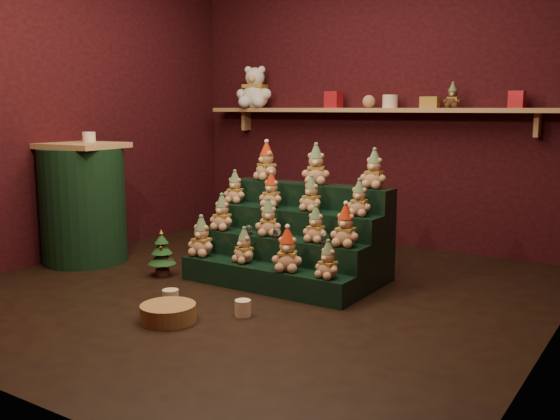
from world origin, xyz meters
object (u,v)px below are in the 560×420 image
Objects in this scene: snow_globe_b at (277,233)px; white_bear at (255,82)px; wicker_basket at (168,313)px; riser_tier_front at (264,278)px; side_table at (83,203)px; mini_christmas_tree at (162,253)px; snow_globe_c at (325,239)px; mug_left at (170,298)px; mug_right at (243,308)px; snow_globe_a at (249,230)px; brown_bear at (453,96)px.

white_bear is (-1.37, 1.64, 1.19)m from snow_globe_b.
riser_tier_front is at bearing 82.66° from wicker_basket.
mini_christmas_tree is (0.90, 0.02, -0.33)m from side_table.
white_bear is at bearing 129.72° from snow_globe_b.
riser_tier_front is at bearing -159.11° from snow_globe_c.
mug_left is 1.06× the size of mug_right.
riser_tier_front is 16.39× the size of snow_globe_c.
riser_tier_front is at bearing -1.83° from side_table.
snow_globe_a is 0.74m from mini_christmas_tree.
mug_right is at bearing -21.00° from mini_christmas_tree.
mug_right is (1.12, -0.43, -0.13)m from mini_christmas_tree.
snow_globe_b is 0.98m from mini_christmas_tree.
snow_globe_b is 2.08m from brown_bear.
mug_left is at bearing -25.12° from side_table.
wicker_basket is at bearing -82.53° from snow_globe_a.
snow_globe_c is 0.25× the size of wicker_basket.
mug_right is (-0.20, -0.71, -0.35)m from snow_globe_c.
mini_christmas_tree is 2.83m from brown_bear.
wicker_basket is (0.14, -1.04, -0.34)m from snow_globe_a.
mini_christmas_tree is 3.40× the size of mug_left.
riser_tier_front is 4.02× the size of wicker_basket.
snow_globe_b is 0.16× the size of white_bear.
white_bear is (-1.78, 1.64, 1.19)m from snow_globe_c.
white_bear is (-1.04, 2.45, 1.54)m from mug_left.
snow_globe_c is (0.42, 0.16, 0.31)m from riser_tier_front.
snow_globe_b is 0.99× the size of snow_globe_c.
white_bear is 2.57× the size of brown_bear.
mini_christmas_tree is at bearing 137.81° from mug_left.
wicker_basket is 0.64× the size of white_bear.
mug_left is at bearing -116.36° from riser_tier_front.
snow_globe_c is at bearing 0.00° from snow_globe_b.
brown_bear is (2.55, 1.94, 0.92)m from side_table.
mug_left is at bearing -122.53° from brown_bear.
brown_bear is at bearing 66.32° from mug_left.
brown_bear is at bearing 49.27° from mini_christmas_tree.
mug_right is 0.19× the size of white_bear.
mug_right is 3.22m from white_bear.
side_table is at bearing 160.93° from mug_left.
snow_globe_b reaches higher than mug_right.
snow_globe_b is at bearing 83.31° from wicker_basket.
wicker_basket is at bearing -96.69° from snow_globe_b.
brown_bear is (0.34, 1.64, 1.02)m from snow_globe_c.
side_table is at bearing 155.97° from wicker_basket.
mug_right is at bearing 10.42° from mug_left.
brown_bear is at bearing -14.25° from white_bear.
snow_globe_a is 1.58m from side_table.
mini_christmas_tree is at bearing -168.11° from snow_globe_c.
snow_globe_b is 1.11m from wicker_basket.
wicker_basket is 1.65× the size of brown_bear.
mini_christmas_tree is (-0.90, -0.12, 0.09)m from riser_tier_front.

